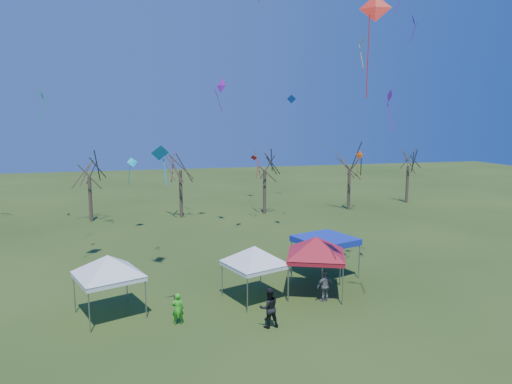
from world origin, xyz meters
TOP-DOWN VIEW (x-y plane):
  - ground at (0.00, 0.00)m, footprint 140.00×140.00m
  - tree_1 at (-10.77, 24.65)m, footprint 3.42×3.42m
  - tree_2 at (-2.37, 24.38)m, footprint 3.71×3.71m
  - tree_3 at (6.03, 24.04)m, footprint 3.59×3.59m
  - tree_4 at (15.36, 24.00)m, footprint 3.58×3.58m
  - tree_5 at (23.72, 26.07)m, footprint 3.39×3.39m
  - tent_white_west at (-7.90, 2.21)m, footprint 3.75×3.75m
  - tent_white_mid at (-0.55, 2.45)m, footprint 3.61×3.61m
  - tent_red at (2.88, 2.37)m, footprint 3.91×3.91m
  - tent_blue at (4.51, 4.92)m, footprint 3.91×3.91m
  - person_grey at (2.95, 1.21)m, footprint 1.05×0.61m
  - person_green at (-4.78, 0.39)m, footprint 0.55×0.37m
  - person_dark at (-0.74, -0.94)m, footprint 0.92×0.72m
  - kite_19 at (7.15, 19.19)m, footprint 0.88×0.67m
  - kite_22 at (4.23, 21.20)m, footprint 0.90×0.88m
  - kite_18 at (7.77, 7.46)m, footprint 0.66×0.84m
  - kite_2 at (-14.10, 23.44)m, footprint 0.66×1.24m
  - kite_17 at (8.84, 5.65)m, footprint 0.78×0.70m
  - kite_12 at (15.27, 21.77)m, footprint 0.53×0.94m
  - kite_1 at (-5.35, 0.32)m, footprint 0.88×0.61m
  - kite_11 at (0.53, 17.76)m, footprint 0.90×1.23m
  - kite_25 at (7.88, 1.93)m, footprint 0.54×0.69m
  - kite_13 at (-6.77, 19.34)m, footprint 1.07×0.87m
  - kite_5 at (2.90, -3.10)m, footprint 1.39×1.11m

SIDE VIEW (x-z plane):
  - ground at x=0.00m, z-range 0.00..0.00m
  - person_green at x=-4.78m, z-range 0.00..1.51m
  - person_grey at x=2.95m, z-range 0.00..1.68m
  - person_dark at x=-0.74m, z-range 0.00..1.87m
  - tent_blue at x=4.51m, z-range 1.02..3.46m
  - tent_white_mid at x=-0.55m, z-range 1.03..4.40m
  - tent_white_west at x=-7.90m, z-range 1.08..4.61m
  - tent_red at x=2.88m, z-range 1.14..4.87m
  - tree_5 at x=23.72m, z-range 2.00..9.46m
  - tree_1 at x=-10.77m, z-range 2.02..9.56m
  - kite_22 at x=4.23m, z-range 4.74..7.00m
  - kite_12 at x=15.27m, z-range 4.47..7.39m
  - kite_13 at x=-6.77m, z-range 4.78..7.12m
  - tree_4 at x=15.36m, z-range 2.12..10.00m
  - tree_3 at x=6.03m, z-range 2.12..10.03m
  - tree_2 at x=-2.37m, z-range 2.20..10.38m
  - kite_1 at x=-5.35m, z-range 7.11..8.92m
  - kite_17 at x=8.84m, z-range 9.57..12.17m
  - kite_19 at x=7.15m, z-range 10.17..12.36m
  - kite_2 at x=-14.10m, z-range 10.10..13.15m
  - kite_11 at x=0.53m, z-range 10.88..13.60m
  - kite_5 at x=2.90m, z-range 11.70..15.76m
  - kite_18 at x=7.77m, z-range 13.38..15.41m
  - kite_25 at x=7.88m, z-range 13.82..15.27m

